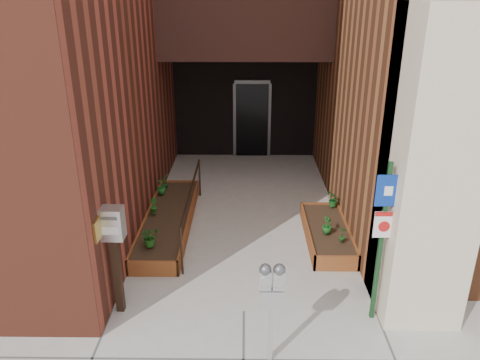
{
  "coord_description": "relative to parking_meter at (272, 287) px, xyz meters",
  "views": [
    {
      "loc": [
        0.01,
        -5.8,
        4.51
      ],
      "look_at": [
        -0.08,
        1.8,
        1.42
      ],
      "focal_mm": 35.0,
      "sensor_mm": 36.0,
      "label": 1
    }
  ],
  "objects": [
    {
      "name": "shrub_left_c",
      "position": [
        -2.2,
        4.68,
        -0.64
      ],
      "size": [
        0.28,
        0.28,
        0.35
      ],
      "primitive_type": "imported",
      "rotation": [
        0.0,
        0.0,
        3.99
      ],
      "color": "#1B5E1F",
      "rests_on": "planter_left"
    },
    {
      "name": "planter_left",
      "position": [
        -1.9,
        3.67,
        -0.99
      ],
      "size": [
        0.9,
        3.6,
        0.3
      ],
      "color": "maroon",
      "rests_on": "ground"
    },
    {
      "name": "shrub_left_b",
      "position": [
        -2.19,
        3.7,
        -0.66
      ],
      "size": [
        0.23,
        0.23,
        0.32
      ],
      "primitive_type": "imported",
      "rotation": [
        0.0,
        0.0,
        1.98
      ],
      "color": "#225F1B",
      "rests_on": "planter_left"
    },
    {
      "name": "shrub_right_a",
      "position": [
        1.2,
        2.91,
        -0.66
      ],
      "size": [
        0.24,
        0.24,
        0.33
      ],
      "primitive_type": "imported",
      "rotation": [
        0.0,
        0.0,
        1.13
      ],
      "color": "#185419",
      "rests_on": "planter_right"
    },
    {
      "name": "payment_dropbox",
      "position": [
        -2.21,
        0.99,
        0.11
      ],
      "size": [
        0.35,
        0.27,
        1.71
      ],
      "color": "black",
      "rests_on": "ground"
    },
    {
      "name": "planter_right",
      "position": [
        1.25,
        3.17,
        -0.99
      ],
      "size": [
        0.8,
        2.2,
        0.3
      ],
      "color": "maroon",
      "rests_on": "ground"
    },
    {
      "name": "ground",
      "position": [
        -0.35,
        0.97,
        -1.12
      ],
      "size": [
        80.0,
        80.0,
        0.0
      ],
      "primitive_type": "plane",
      "color": "#9E9991",
      "rests_on": "ground"
    },
    {
      "name": "parking_meter",
      "position": [
        0.0,
        0.0,
        0.0
      ],
      "size": [
        0.32,
        0.15,
        1.45
      ],
      "color": "#A8A7AA",
      "rests_on": "ground"
    },
    {
      "name": "handrail",
      "position": [
        -1.4,
        3.62,
        -0.38
      ],
      "size": [
        0.04,
        3.34,
        0.9
      ],
      "color": "black",
      "rests_on": "ground"
    },
    {
      "name": "shrub_left_d",
      "position": [
        -2.16,
        5.0,
        -0.65
      ],
      "size": [
        0.21,
        0.21,
        0.34
      ],
      "primitive_type": "imported",
      "rotation": [
        0.0,
        0.0,
        4.89
      ],
      "color": "#18551B",
      "rests_on": "planter_left"
    },
    {
      "name": "sign_post",
      "position": [
        1.55,
        0.85,
        0.39
      ],
      "size": [
        0.33,
        0.08,
        2.45
      ],
      "color": "#153C1D",
      "rests_on": "ground"
    },
    {
      "name": "shrub_right_b",
      "position": [
        1.42,
        2.58,
        -0.67
      ],
      "size": [
        0.23,
        0.23,
        0.31
      ],
      "primitive_type": "imported",
      "rotation": [
        0.0,
        0.0,
        2.5
      ],
      "color": "#195016",
      "rests_on": "planter_right"
    },
    {
      "name": "shrub_right_c",
      "position": [
        1.5,
        4.07,
        -0.67
      ],
      "size": [
        0.39,
        0.39,
        0.31
      ],
      "primitive_type": "imported",
      "rotation": [
        0.0,
        0.0,
        4.02
      ],
      "color": "#19571C",
      "rests_on": "planter_right"
    },
    {
      "name": "shrub_left_a",
      "position": [
        -2.01,
        2.4,
        -0.64
      ],
      "size": [
        0.45,
        0.45,
        0.36
      ],
      "primitive_type": "imported",
      "rotation": [
        0.0,
        0.0,
        0.63
      ],
      "color": "#215C1A",
      "rests_on": "planter_left"
    }
  ]
}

